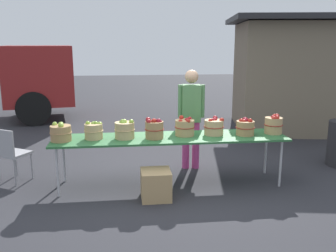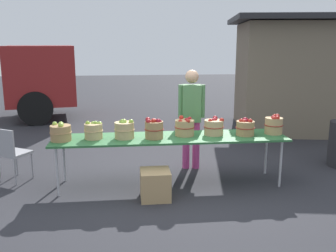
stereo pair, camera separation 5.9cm
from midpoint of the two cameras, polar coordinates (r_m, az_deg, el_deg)
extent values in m
plane|color=#2D2D33|center=(5.90, 0.61, -8.72)|extent=(40.00, 40.00, 0.00)
cube|color=#2D6B38|center=(5.67, 0.63, -1.79)|extent=(3.50, 0.76, 0.03)
cylinder|color=#B2B2B7|center=(5.54, -16.09, -6.70)|extent=(0.04, 0.04, 0.72)
cylinder|color=#B2B2B7|center=(5.92, 16.93, -5.52)|extent=(0.04, 0.04, 0.72)
cylinder|color=#B2B2B7|center=(6.10, -15.17, -4.86)|extent=(0.04, 0.04, 0.72)
cylinder|color=#B2B2B7|center=(6.45, 14.86, -3.91)|extent=(0.04, 0.04, 0.72)
cylinder|color=#A87F51|center=(5.63, -15.61, -1.03)|extent=(0.29, 0.29, 0.22)
torus|color=#A87F51|center=(5.63, -15.62, -0.92)|extent=(0.31, 0.31, 0.01)
sphere|color=#9EC647|center=(5.53, -15.57, 0.09)|extent=(0.07, 0.07, 0.07)
sphere|color=#9EC647|center=(5.68, -15.60, 0.26)|extent=(0.08, 0.08, 0.08)
sphere|color=#8CB738|center=(5.54, -15.60, 0.10)|extent=(0.08, 0.08, 0.08)
sphere|color=#9EC647|center=(5.69, -16.48, 0.31)|extent=(0.07, 0.07, 0.07)
cylinder|color=tan|center=(5.64, -10.90, -0.78)|extent=(0.26, 0.26, 0.22)
torus|color=tan|center=(5.64, -10.91, -0.67)|extent=(0.28, 0.28, 0.01)
sphere|color=#8CB738|center=(5.63, -11.76, 0.42)|extent=(0.07, 0.07, 0.07)
sphere|color=#9EC647|center=(5.64, -10.94, 0.34)|extent=(0.07, 0.07, 0.07)
sphere|color=#7AA833|center=(5.63, -10.61, 0.38)|extent=(0.07, 0.07, 0.07)
sphere|color=#9EC647|center=(5.62, -10.01, 0.31)|extent=(0.07, 0.07, 0.07)
cylinder|color=tan|center=(5.60, -6.31, -0.64)|extent=(0.29, 0.29, 0.24)
torus|color=tan|center=(5.59, -6.31, -0.52)|extent=(0.31, 0.31, 0.01)
sphere|color=#7AA833|center=(5.54, -6.52, 0.36)|extent=(0.08, 0.08, 0.08)
sphere|color=#7AA833|center=(5.58, -6.82, 0.52)|extent=(0.07, 0.07, 0.07)
sphere|color=#9EC647|center=(5.57, -6.34, 0.66)|extent=(0.07, 0.07, 0.07)
sphere|color=#9EC647|center=(5.57, -6.34, 0.74)|extent=(0.07, 0.07, 0.07)
sphere|color=#8CB738|center=(5.58, -6.63, 0.66)|extent=(0.07, 0.07, 0.07)
sphere|color=#9EC647|center=(5.59, -6.48, 0.50)|extent=(0.08, 0.08, 0.08)
sphere|color=#8CB738|center=(5.55, -5.29, 0.66)|extent=(0.07, 0.07, 0.07)
cylinder|color=#A87F51|center=(5.55, -1.81, -0.59)|extent=(0.27, 0.27, 0.25)
torus|color=maroon|center=(5.55, -1.81, -0.47)|extent=(0.29, 0.29, 0.01)
sphere|color=maroon|center=(5.50, -1.16, 0.72)|extent=(0.08, 0.08, 0.08)
sphere|color=maroon|center=(5.52, -1.76, 0.79)|extent=(0.07, 0.07, 0.07)
sphere|color=#B22319|center=(5.48, -1.86, 0.81)|extent=(0.06, 0.06, 0.06)
sphere|color=maroon|center=(5.54, -2.76, 0.96)|extent=(0.08, 0.08, 0.08)
sphere|color=maroon|center=(5.53, -0.96, 0.58)|extent=(0.07, 0.07, 0.07)
sphere|color=maroon|center=(5.53, -1.91, 0.78)|extent=(0.07, 0.07, 0.07)
sphere|color=maroon|center=(5.47, -2.66, 0.67)|extent=(0.07, 0.07, 0.07)
cylinder|color=tan|center=(5.73, 2.82, -0.27)|extent=(0.29, 0.29, 0.24)
torus|color=maroon|center=(5.73, 2.83, -0.15)|extent=(0.31, 0.31, 0.01)
sphere|color=#B22319|center=(5.65, 3.33, 0.69)|extent=(0.07, 0.07, 0.07)
sphere|color=maroon|center=(5.79, 3.58, 1.10)|extent=(0.06, 0.06, 0.06)
sphere|color=maroon|center=(5.71, 3.15, 0.95)|extent=(0.06, 0.06, 0.06)
sphere|color=#B22319|center=(5.60, 3.34, 0.71)|extent=(0.07, 0.07, 0.07)
sphere|color=#B22319|center=(5.79, 2.32, 1.29)|extent=(0.07, 0.07, 0.07)
sphere|color=#B22319|center=(5.63, 2.18, 0.68)|extent=(0.06, 0.06, 0.06)
cylinder|color=tan|center=(5.82, 7.23, -0.22)|extent=(0.29, 0.29, 0.23)
torus|color=maroon|center=(5.82, 7.23, -0.11)|extent=(0.31, 0.31, 0.01)
sphere|color=#B22319|center=(5.79, 7.29, 0.80)|extent=(0.07, 0.07, 0.07)
sphere|color=maroon|center=(5.89, 7.43, 1.18)|extent=(0.08, 0.08, 0.08)
sphere|color=#B22319|center=(5.79, 8.40, 0.87)|extent=(0.07, 0.07, 0.07)
sphere|color=maroon|center=(5.81, 7.33, 0.88)|extent=(0.08, 0.08, 0.08)
sphere|color=maroon|center=(5.79, 7.09, 0.84)|extent=(0.06, 0.06, 0.06)
sphere|color=#B22319|center=(5.74, 6.70, 0.79)|extent=(0.07, 0.07, 0.07)
cylinder|color=#A87F51|center=(5.87, 11.87, -0.33)|extent=(0.27, 0.27, 0.22)
torus|color=maroon|center=(5.87, 11.88, -0.22)|extent=(0.29, 0.29, 0.01)
sphere|color=#B22319|center=(5.83, 11.68, 0.63)|extent=(0.07, 0.07, 0.07)
sphere|color=#B22319|center=(5.82, 12.61, 0.74)|extent=(0.07, 0.07, 0.07)
sphere|color=maroon|center=(5.90, 12.05, 0.82)|extent=(0.07, 0.07, 0.07)
sphere|color=maroon|center=(5.85, 11.41, 0.61)|extent=(0.07, 0.07, 0.07)
sphere|color=maroon|center=(5.85, 11.90, 0.71)|extent=(0.08, 0.08, 0.08)
sphere|color=#B22319|center=(5.83, 11.30, 0.75)|extent=(0.07, 0.07, 0.07)
sphere|color=maroon|center=(5.87, 11.86, 0.94)|extent=(0.08, 0.08, 0.08)
cylinder|color=tan|center=(6.07, 15.94, 0.04)|extent=(0.27, 0.27, 0.25)
torus|color=maroon|center=(6.07, 15.95, 0.16)|extent=(0.29, 0.29, 0.01)
sphere|color=#B22319|center=(6.12, 16.44, 1.43)|extent=(0.08, 0.08, 0.08)
sphere|color=#B22319|center=(6.13, 16.11, 1.38)|extent=(0.08, 0.08, 0.08)
sphere|color=#B22319|center=(5.96, 16.03, 1.02)|extent=(0.08, 0.08, 0.08)
sphere|color=maroon|center=(6.05, 15.86, 1.20)|extent=(0.07, 0.07, 0.07)
sphere|color=maroon|center=(6.06, 16.46, 1.28)|extent=(0.07, 0.07, 0.07)
sphere|color=#B22319|center=(5.97, 16.49, 1.13)|extent=(0.07, 0.07, 0.07)
cylinder|color=#CC3F8C|center=(6.51, 4.52, -2.86)|extent=(0.12, 0.12, 0.83)
cylinder|color=#CC3F8C|center=(6.50, 3.00, -2.87)|extent=(0.12, 0.12, 0.83)
cube|color=#4C7F4C|center=(6.35, 3.85, 3.46)|extent=(0.34, 0.26, 0.62)
sphere|color=tan|center=(6.30, 3.91, 7.46)|extent=(0.22, 0.22, 0.22)
cylinder|color=#4C7F4C|center=(6.36, 5.49, 3.75)|extent=(0.09, 0.09, 0.55)
cylinder|color=#4C7F4C|center=(6.34, 2.22, 3.77)|extent=(0.09, 0.09, 0.55)
cube|color=maroon|center=(11.33, -18.49, 7.39)|extent=(2.14, 2.38, 1.60)
cube|color=black|center=(11.31, -14.25, 9.26)|extent=(0.35, 1.74, 0.80)
cylinder|color=black|center=(12.37, -18.84, 4.00)|extent=(0.94, 0.43, 0.90)
cylinder|color=black|center=(10.49, -19.22, 2.56)|extent=(0.94, 0.43, 0.90)
cube|color=#726651|center=(10.03, 19.67, 7.00)|extent=(3.37, 2.89, 2.60)
cube|color=#262628|center=(10.01, 20.27, 14.88)|extent=(3.95, 3.47, 0.12)
cube|color=white|center=(9.06, 24.25, 7.40)|extent=(1.39, 0.28, 0.90)
cube|color=#99999E|center=(6.38, -21.90, -3.84)|extent=(0.55, 0.55, 0.04)
cube|color=#99999E|center=(6.21, -23.28, -2.29)|extent=(0.35, 0.24, 0.40)
cylinder|color=gray|center=(6.43, -19.59, -5.66)|extent=(0.02, 0.02, 0.42)
cylinder|color=gray|center=(6.67, -21.66, -5.18)|extent=(0.02, 0.02, 0.42)
cylinder|color=gray|center=(6.21, -21.81, -6.48)|extent=(0.02, 0.02, 0.42)
cylinder|color=gray|center=(6.46, -23.87, -5.94)|extent=(0.02, 0.02, 0.42)
cube|color=tan|center=(5.31, -1.61, -8.84)|extent=(0.41, 0.41, 0.41)
camera|label=1|loc=(0.03, -89.72, 0.06)|focal=40.33mm
camera|label=2|loc=(0.03, 90.28, -0.06)|focal=40.33mm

